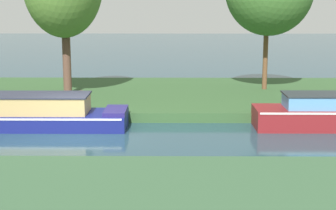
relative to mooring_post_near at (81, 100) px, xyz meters
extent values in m
plane|color=#203E4A|center=(0.24, -2.75, -0.80)|extent=(120.00, 120.00, 0.00)
cube|color=#30512B|center=(0.24, 4.25, -0.60)|extent=(72.00, 10.00, 0.40)
cube|color=navy|center=(-2.92, -1.55, -0.51)|extent=(9.86, 2.05, 0.59)
cube|color=white|center=(-2.92, -1.55, -0.25)|extent=(9.66, 2.08, 0.07)
cube|color=tan|center=(-2.74, -1.55, 0.12)|extent=(6.50, 1.56, 0.67)
cube|color=#2B2D3C|center=(-2.74, -1.55, 0.49)|extent=(6.60, 1.64, 0.06)
cube|color=navy|center=(1.59, -1.55, -0.13)|extent=(0.84, 1.72, 0.16)
cube|color=#538EC1|center=(9.96, -1.55, 0.25)|extent=(3.67, 1.36, 0.50)
cube|color=#252C2E|center=(9.96, -1.55, 0.54)|extent=(3.77, 1.43, 0.06)
cylinder|color=brown|center=(-1.27, 3.58, 1.54)|extent=(0.39, 0.39, 3.87)
cylinder|color=brown|center=(8.49, 5.26, 1.48)|extent=(0.24, 0.24, 3.77)
cylinder|color=#4D322C|center=(0.00, 0.00, 0.00)|extent=(0.15, 0.15, 0.80)
camera|label=1|loc=(3.81, -21.82, 4.10)|focal=57.20mm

